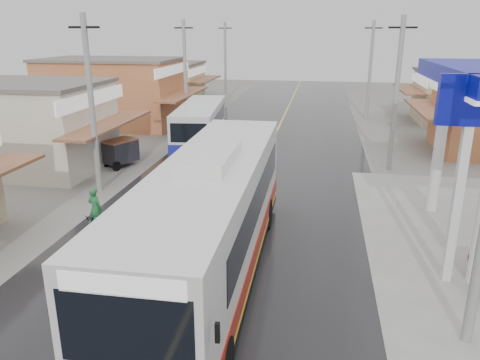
{
  "coord_description": "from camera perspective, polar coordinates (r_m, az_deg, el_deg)",
  "views": [
    {
      "loc": [
        3.17,
        -10.56,
        7.34
      ],
      "look_at": [
        0.36,
        5.65,
        2.0
      ],
      "focal_mm": 35.0,
      "sensor_mm": 36.0,
      "label": 1
    }
  ],
  "objects": [
    {
      "name": "ground",
      "position": [
        13.25,
        -5.94,
        -15.79
      ],
      "size": [
        120.0,
        120.0,
        0.0
      ],
      "primitive_type": "plane",
      "color": "slate",
      "rests_on": "ground"
    },
    {
      "name": "road",
      "position": [
        26.78,
        2.67,
        2.06
      ],
      "size": [
        12.0,
        90.0,
        0.02
      ],
      "primitive_type": "cube",
      "color": "black",
      "rests_on": "ground"
    },
    {
      "name": "centre_line",
      "position": [
        26.78,
        2.67,
        2.08
      ],
      "size": [
        0.15,
        90.0,
        0.01
      ],
      "primitive_type": "cube",
      "color": "#D8CC4C",
      "rests_on": "road"
    },
    {
      "name": "shopfronts_left",
      "position": [
        33.63,
        -19.24,
        4.35
      ],
      "size": [
        11.0,
        44.0,
        5.2
      ],
      "primitive_type": null,
      "color": "tan",
      "rests_on": "ground"
    },
    {
      "name": "utility_poles_left",
      "position": [
        29.37,
        -10.77,
        3.17
      ],
      "size": [
        1.6,
        50.0,
        8.0
      ],
      "primitive_type": null,
      "color": "gray",
      "rests_on": "ground"
    },
    {
      "name": "utility_poles_right",
      "position": [
        26.87,
        17.64,
        1.24
      ],
      "size": [
        1.6,
        36.0,
        8.0
      ],
      "primitive_type": null,
      "color": "gray",
      "rests_on": "ground"
    },
    {
      "name": "coach_bus",
      "position": [
        13.97,
        -3.38,
        -4.78
      ],
      "size": [
        3.04,
        12.96,
        4.04
      ],
      "rotation": [
        0.0,
        0.0,
        0.01
      ],
      "color": "silver",
      "rests_on": "road"
    },
    {
      "name": "second_bus",
      "position": [
        29.52,
        -4.84,
        6.57
      ],
      "size": [
        3.22,
        8.82,
        2.86
      ],
      "rotation": [
        0.0,
        0.0,
        0.11
      ],
      "color": "silver",
      "rests_on": "road"
    },
    {
      "name": "cyclist",
      "position": [
        18.03,
        -16.85,
        -4.68
      ],
      "size": [
        1.01,
        1.89,
        1.93
      ],
      "rotation": [
        0.0,
        0.0,
        -0.22
      ],
      "color": "black",
      "rests_on": "ground"
    },
    {
      "name": "tricycle_near",
      "position": [
        26.84,
        -14.43,
        3.43
      ],
      "size": [
        1.94,
        2.32,
        1.52
      ],
      "rotation": [
        0.0,
        0.0,
        -0.43
      ],
      "color": "#26262D",
      "rests_on": "ground"
    }
  ]
}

